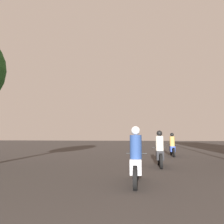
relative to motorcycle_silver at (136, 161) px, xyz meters
The scene contains 3 objects.
motorcycle_silver is the anchor object (origin of this frame).
motorcycle_black 3.64m from the motorcycle_silver, 76.08° to the left, with size 0.60×1.87×1.53m.
motorcycle_blue 8.90m from the motorcycle_silver, 76.86° to the left, with size 0.60×2.01×1.50m.
Camera 1 is at (0.25, -0.07, 1.30)m, focal length 35.00 mm.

